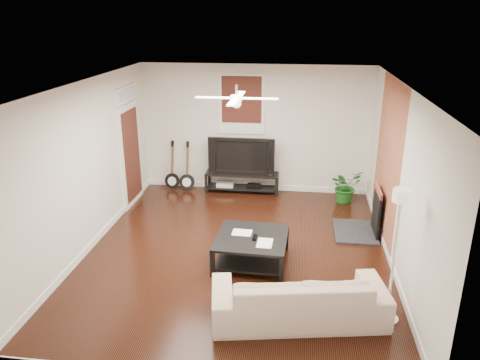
% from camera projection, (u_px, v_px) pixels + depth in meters
% --- Properties ---
extents(room, '(5.01, 6.01, 2.81)m').
position_uv_depth(room, '(237.00, 174.00, 7.35)').
color(room, black).
rests_on(room, ground).
extents(brick_accent, '(0.02, 2.20, 2.80)m').
position_uv_depth(brick_accent, '(388.00, 161.00, 7.98)').
color(brick_accent, '#A84C36').
rests_on(brick_accent, floor).
extents(fireplace, '(0.80, 1.10, 0.92)m').
position_uv_depth(fireplace, '(365.00, 210.00, 8.33)').
color(fireplace, black).
rests_on(fireplace, floor).
extents(window_back, '(1.00, 0.06, 1.30)m').
position_uv_depth(window_back, '(242.00, 104.00, 9.97)').
color(window_back, '#3E1811').
rests_on(window_back, wall_back).
extents(door_left, '(0.08, 1.00, 2.50)m').
position_uv_depth(door_left, '(130.00, 145.00, 9.47)').
color(door_left, white).
rests_on(door_left, wall_left).
extents(tv_stand, '(1.62, 0.43, 0.45)m').
position_uv_depth(tv_stand, '(242.00, 182.00, 10.37)').
color(tv_stand, black).
rests_on(tv_stand, floor).
extents(tv, '(1.45, 0.19, 0.83)m').
position_uv_depth(tv, '(242.00, 155.00, 10.17)').
color(tv, black).
rests_on(tv, tv_stand).
extents(coffee_table, '(1.15, 1.15, 0.47)m').
position_uv_depth(coffee_table, '(252.00, 249.00, 7.42)').
color(coffee_table, black).
rests_on(coffee_table, floor).
extents(sofa, '(2.38, 1.27, 0.66)m').
position_uv_depth(sofa, '(299.00, 296.00, 6.04)').
color(sofa, '#C8B596').
rests_on(sofa, floor).
extents(floor_lamp, '(0.35, 0.35, 1.85)m').
position_uv_depth(floor_lamp, '(394.00, 258.00, 5.79)').
color(floor_lamp, silver).
rests_on(floor_lamp, floor).
extents(potted_plant, '(0.85, 0.83, 0.72)m').
position_uv_depth(potted_plant, '(345.00, 186.00, 9.78)').
color(potted_plant, '#1A5B1A').
rests_on(potted_plant, floor).
extents(guitar_left, '(0.38, 0.29, 1.12)m').
position_uv_depth(guitar_left, '(172.00, 166.00, 10.43)').
color(guitar_left, black).
rests_on(guitar_left, floor).
extents(guitar_right, '(0.36, 0.26, 1.12)m').
position_uv_depth(guitar_right, '(186.00, 167.00, 10.36)').
color(guitar_right, black).
rests_on(guitar_right, floor).
extents(ceiling_fan, '(1.24, 1.24, 0.32)m').
position_uv_depth(ceiling_fan, '(237.00, 98.00, 6.94)').
color(ceiling_fan, white).
rests_on(ceiling_fan, ceiling).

